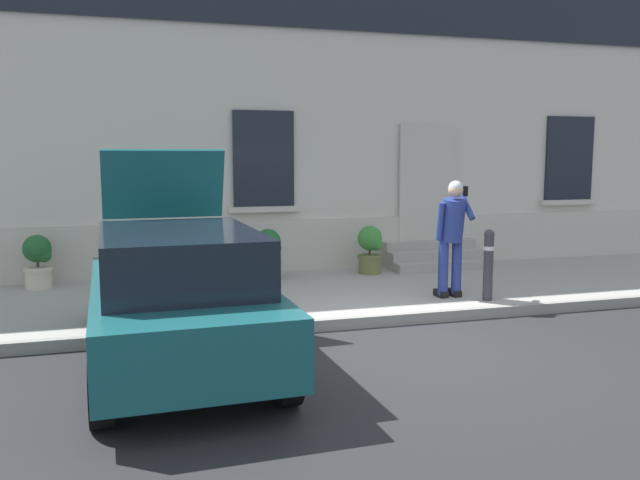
{
  "coord_description": "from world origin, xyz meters",
  "views": [
    {
      "loc": [
        -2.93,
        -6.99,
        2.26
      ],
      "look_at": [
        -0.39,
        1.6,
        1.1
      ],
      "focal_mm": 36.79,
      "sensor_mm": 36.0,
      "label": 1
    }
  ],
  "objects_px": {
    "person_on_phone": "(452,231)",
    "planter_cream": "(38,260)",
    "hatchback_car_teal": "(179,294)",
    "planter_terracotta": "(158,256)",
    "bollard_far_left": "(195,277)",
    "planter_olive": "(370,248)",
    "bollard_near_person": "(488,262)",
    "planter_charcoal": "(269,252)"
  },
  "relations": [
    {
      "from": "person_on_phone",
      "to": "planter_cream",
      "type": "height_order",
      "value": "person_on_phone"
    },
    {
      "from": "hatchback_car_teal",
      "to": "planter_terracotta",
      "type": "bearing_deg",
      "value": 90.44
    },
    {
      "from": "bollard_far_left",
      "to": "planter_olive",
      "type": "xyz_separation_m",
      "value": [
        3.36,
        2.55,
        -0.11
      ]
    },
    {
      "from": "planter_olive",
      "to": "planter_cream",
      "type": "bearing_deg",
      "value": 177.35
    },
    {
      "from": "bollard_far_left",
      "to": "bollard_near_person",
      "type": "bearing_deg",
      "value": 0.0
    },
    {
      "from": "hatchback_car_teal",
      "to": "bollard_near_person",
      "type": "distance_m",
      "value": 4.75
    },
    {
      "from": "bollard_near_person",
      "to": "planter_terracotta",
      "type": "relative_size",
      "value": 1.22
    },
    {
      "from": "planter_terracotta",
      "to": "planter_charcoal",
      "type": "bearing_deg",
      "value": -4.23
    },
    {
      "from": "bollard_near_person",
      "to": "planter_charcoal",
      "type": "relative_size",
      "value": 1.22
    },
    {
      "from": "planter_charcoal",
      "to": "planter_olive",
      "type": "xyz_separation_m",
      "value": [
        1.85,
        -0.04,
        0.0
      ]
    },
    {
      "from": "planter_charcoal",
      "to": "person_on_phone",
      "type": "bearing_deg",
      "value": -45.01
    },
    {
      "from": "planter_terracotta",
      "to": "hatchback_car_teal",
      "type": "bearing_deg",
      "value": -89.56
    },
    {
      "from": "planter_charcoal",
      "to": "bollard_far_left",
      "type": "bearing_deg",
      "value": -120.29
    },
    {
      "from": "planter_terracotta",
      "to": "bollard_near_person",
      "type": "bearing_deg",
      "value": -30.75
    },
    {
      "from": "planter_cream",
      "to": "planter_terracotta",
      "type": "distance_m",
      "value": 1.85
    },
    {
      "from": "hatchback_car_teal",
      "to": "bollard_near_person",
      "type": "bearing_deg",
      "value": 17.13
    },
    {
      "from": "bollard_near_person",
      "to": "planter_charcoal",
      "type": "bearing_deg",
      "value": 136.49
    },
    {
      "from": "planter_cream",
      "to": "planter_terracotta",
      "type": "height_order",
      "value": "same"
    },
    {
      "from": "hatchback_car_teal",
      "to": "bollard_far_left",
      "type": "bearing_deg",
      "value": 77.48
    },
    {
      "from": "planter_cream",
      "to": "planter_charcoal",
      "type": "bearing_deg",
      "value": -3.42
    },
    {
      "from": "planter_terracotta",
      "to": "planter_olive",
      "type": "relative_size",
      "value": 1.0
    },
    {
      "from": "hatchback_car_teal",
      "to": "planter_charcoal",
      "type": "relative_size",
      "value": 4.79
    },
    {
      "from": "hatchback_car_teal",
      "to": "person_on_phone",
      "type": "height_order",
      "value": "hatchback_car_teal"
    },
    {
      "from": "planter_cream",
      "to": "planter_olive",
      "type": "relative_size",
      "value": 1.0
    },
    {
      "from": "person_on_phone",
      "to": "planter_charcoal",
      "type": "distance_m",
      "value": 3.27
    },
    {
      "from": "bollard_far_left",
      "to": "planter_cream",
      "type": "height_order",
      "value": "bollard_far_left"
    },
    {
      "from": "hatchback_car_teal",
      "to": "planter_olive",
      "type": "bearing_deg",
      "value": 47.08
    },
    {
      "from": "bollard_far_left",
      "to": "planter_olive",
      "type": "height_order",
      "value": "bollard_far_left"
    },
    {
      "from": "person_on_phone",
      "to": "planter_olive",
      "type": "height_order",
      "value": "person_on_phone"
    },
    {
      "from": "bollard_near_person",
      "to": "person_on_phone",
      "type": "bearing_deg",
      "value": 145.57
    },
    {
      "from": "planter_cream",
      "to": "planter_terracotta",
      "type": "relative_size",
      "value": 1.0
    },
    {
      "from": "hatchback_car_teal",
      "to": "planter_olive",
      "type": "distance_m",
      "value": 5.39
    },
    {
      "from": "planter_charcoal",
      "to": "planter_olive",
      "type": "bearing_deg",
      "value": -1.09
    },
    {
      "from": "person_on_phone",
      "to": "planter_cream",
      "type": "xyz_separation_m",
      "value": [
        -5.98,
        2.5,
        -0.54
      ]
    },
    {
      "from": "person_on_phone",
      "to": "planter_olive",
      "type": "relative_size",
      "value": 2.03
    },
    {
      "from": "bollard_near_person",
      "to": "hatchback_car_teal",
      "type": "bearing_deg",
      "value": -162.87
    },
    {
      "from": "person_on_phone",
      "to": "bollard_near_person",
      "type": "bearing_deg",
      "value": -30.01
    },
    {
      "from": "bollard_near_person",
      "to": "planter_charcoal",
      "type": "height_order",
      "value": "bollard_near_person"
    },
    {
      "from": "bollard_far_left",
      "to": "planter_olive",
      "type": "bearing_deg",
      "value": 37.18
    },
    {
      "from": "planter_terracotta",
      "to": "planter_olive",
      "type": "bearing_deg",
      "value": -2.66
    },
    {
      "from": "bollard_far_left",
      "to": "person_on_phone",
      "type": "bearing_deg",
      "value": 4.56
    },
    {
      "from": "bollard_near_person",
      "to": "bollard_far_left",
      "type": "xyz_separation_m",
      "value": [
        -4.23,
        0.0,
        0.0
      ]
    }
  ]
}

